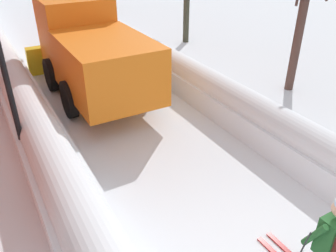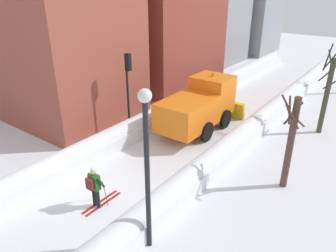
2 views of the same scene
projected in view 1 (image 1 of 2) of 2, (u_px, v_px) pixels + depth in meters
ground_plane at (87, 76)px, 13.05m from camera, size 80.00×80.00×0.00m
snowbank_left at (10, 74)px, 11.67m from camera, size 1.10×36.00×1.20m
snowbank_right at (148, 52)px, 13.91m from camera, size 1.10×36.00×1.11m
plow_truck at (91, 51)px, 10.86m from camera, size 3.20×5.98×3.12m
skier at (331, 241)px, 4.90m from camera, size 0.62×1.80×1.81m
bare_tree_near at (300, 26)px, 10.92m from camera, size 0.99×1.00×4.05m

